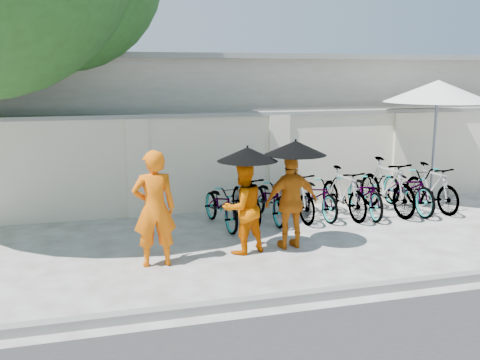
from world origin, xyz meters
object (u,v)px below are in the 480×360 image
object	(u,v)px
monk_right	(291,202)
patio_umbrella	(438,93)
monk_center	(243,208)
monk_left	(154,209)

from	to	relation	value
monk_right	patio_umbrella	bearing A→B (deg)	-157.63
monk_center	monk_right	world-z (taller)	monk_right
monk_right	monk_left	bearing A→B (deg)	2.24
monk_left	patio_umbrella	world-z (taller)	patio_umbrella
monk_left	monk_center	world-z (taller)	monk_left
patio_umbrella	monk_right	bearing A→B (deg)	-153.85
monk_center	monk_right	bearing A→B (deg)	163.04
monk_left	monk_center	xyz separation A→B (m)	(1.44, 0.22, -0.14)
monk_center	monk_right	size ratio (longest dim) A/B	0.96
monk_left	patio_umbrella	distance (m)	6.95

